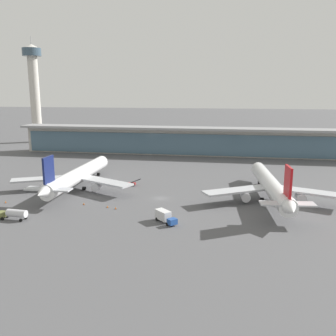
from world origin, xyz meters
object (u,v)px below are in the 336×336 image
at_px(airliner_left_stand, 78,175).
at_px(safety_cone_bravo, 6,202).
at_px(service_truck_mid_apron_red, 130,184).
at_px(service_truck_near_nose_olive, 13,214).
at_px(service_truck_under_wing_blue, 165,216).
at_px(safety_cone_echo, 116,208).
at_px(safety_cone_alpha, 84,204).
at_px(control_tower, 34,86).
at_px(airliner_centre_stand, 271,186).
at_px(safety_cone_charlie, 107,207).

relative_size(airliner_left_stand, safety_cone_bravo, 82.24).
xyz_separation_m(service_truck_mid_apron_red, safety_cone_bravo, (-32.78, -26.78, -0.49)).
relative_size(airliner_left_stand, service_truck_near_nose_olive, 6.60).
relative_size(service_truck_under_wing_blue, safety_cone_echo, 9.74).
bearing_deg(service_truck_under_wing_blue, safety_cone_alpha, 158.33).
bearing_deg(control_tower, service_truck_under_wing_blue, -50.99).
bearing_deg(safety_cone_alpha, safety_cone_echo, -12.43).
xyz_separation_m(control_tower, safety_cone_echo, (95.72, -129.88, -37.15)).
distance_m(airliner_left_stand, safety_cone_bravo, 25.57).
bearing_deg(control_tower, airliner_centre_stand, -38.58).
bearing_deg(safety_cone_bravo, service_truck_near_nose_olive, -50.27).
bearing_deg(safety_cone_bravo, safety_cone_charlie, 1.26).
relative_size(service_truck_under_wing_blue, safety_cone_charlie, 9.74).
height_order(service_truck_under_wing_blue, safety_cone_echo, service_truck_under_wing_blue).
xyz_separation_m(safety_cone_alpha, safety_cone_charlie, (8.06, -1.42, 0.00)).
bearing_deg(safety_cone_charlie, airliner_left_stand, 132.42).
distance_m(airliner_centre_stand, service_truck_under_wing_blue, 39.12).
distance_m(airliner_left_stand, airliner_centre_stand, 66.44).
height_order(safety_cone_alpha, safety_cone_echo, same).
bearing_deg(control_tower, safety_cone_bravo, -65.21).
xyz_separation_m(airliner_centre_stand, safety_cone_bravo, (-82.04, -16.41, -4.52)).
bearing_deg(service_truck_under_wing_blue, airliner_left_stand, 142.15).
height_order(airliner_centre_stand, service_truck_mid_apron_red, airliner_centre_stand).
height_order(airliner_centre_stand, safety_cone_charlie, airliner_centre_stand).
distance_m(service_truck_near_nose_olive, service_truck_mid_apron_red, 45.69).
distance_m(airliner_left_stand, service_truck_near_nose_olive, 33.63).
distance_m(service_truck_near_nose_olive, safety_cone_echo, 28.01).
bearing_deg(safety_cone_alpha, service_truck_near_nose_olive, -131.28).
bearing_deg(service_truck_near_nose_olive, safety_cone_bravo, 129.73).
bearing_deg(service_truck_under_wing_blue, service_truck_near_nose_olive, -173.29).
height_order(service_truck_mid_apron_red, safety_cone_echo, service_truck_mid_apron_red).
relative_size(service_truck_under_wing_blue, safety_cone_alpha, 9.74).
distance_m(airliner_centre_stand, safety_cone_alpha, 59.02).
bearing_deg(service_truck_near_nose_olive, control_tower, 116.41).
height_order(service_truck_near_nose_olive, safety_cone_echo, service_truck_near_nose_olive).
xyz_separation_m(airliner_centre_stand, control_tower, (-141.90, 113.21, 32.62)).
bearing_deg(service_truck_under_wing_blue, safety_cone_charlie, 153.88).
bearing_deg(service_truck_mid_apron_red, airliner_centre_stand, -11.88).
bearing_deg(control_tower, safety_cone_charlie, -54.23).
height_order(service_truck_near_nose_olive, control_tower, control_tower).
distance_m(service_truck_near_nose_olive, safety_cone_charlie, 26.06).
distance_m(service_truck_under_wing_blue, safety_cone_alpha, 29.34).
xyz_separation_m(airliner_centre_stand, service_truck_under_wing_blue, (-29.85, -25.09, -3.15)).
bearing_deg(control_tower, safety_cone_echo, -53.61).
xyz_separation_m(airliner_centre_stand, safety_cone_alpha, (-57.09, -14.27, -4.52)).
relative_size(service_truck_under_wing_blue, service_truck_mid_apron_red, 0.99).
bearing_deg(airliner_left_stand, service_truck_mid_apron_red, 22.54).
bearing_deg(airliner_centre_stand, safety_cone_echo, -160.14).
bearing_deg(control_tower, service_truck_mid_apron_red, -47.99).
xyz_separation_m(airliner_left_stand, safety_cone_echo, (20.18, -19.95, -4.52)).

